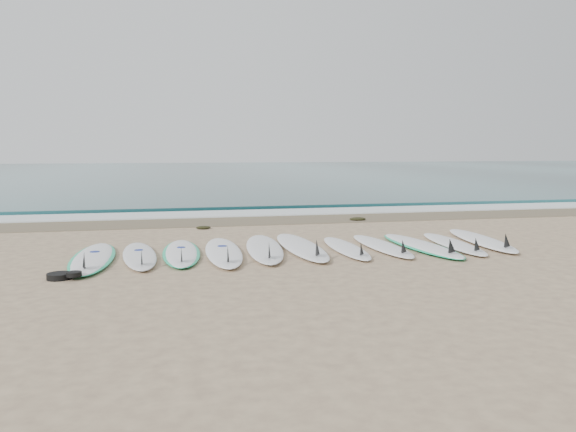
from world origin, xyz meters
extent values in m
plane|color=tan|center=(0.00, 0.00, 0.00)|extent=(120.00, 120.00, 0.00)
cube|color=#1E5155|center=(0.00, 32.50, 0.01)|extent=(120.00, 55.00, 0.03)
cube|color=brown|center=(0.00, 4.10, 0.01)|extent=(120.00, 1.80, 0.01)
cube|color=silver|center=(0.00, 5.50, 0.02)|extent=(120.00, 1.40, 0.04)
cube|color=#1E5155|center=(0.00, 7.00, 0.05)|extent=(120.00, 1.00, 0.10)
ellipsoid|color=white|center=(-3.40, -0.13, 0.05)|extent=(0.56, 2.65, 0.09)
ellipsoid|color=#1BC483|center=(-3.40, -0.13, 0.04)|extent=(0.65, 2.67, 0.06)
cone|color=black|center=(-3.40, -1.10, 0.20)|extent=(0.23, 0.28, 0.28)
cylinder|color=navy|center=(-3.40, 0.13, 0.09)|extent=(0.15, 0.15, 0.01)
ellipsoid|color=silver|center=(-2.70, -0.07, 0.04)|extent=(0.71, 2.50, 0.08)
cone|color=black|center=(-2.63, -0.97, 0.19)|extent=(0.23, 0.28, 0.26)
cylinder|color=navy|center=(-2.72, 0.16, 0.08)|extent=(0.15, 0.15, 0.01)
ellipsoid|color=white|center=(-2.05, 0.03, 0.04)|extent=(0.57, 2.50, 0.08)
ellipsoid|color=#1BC483|center=(-2.05, 0.03, 0.04)|extent=(0.66, 2.52, 0.06)
cone|color=black|center=(-2.07, -0.87, 0.19)|extent=(0.22, 0.27, 0.26)
cylinder|color=navy|center=(-2.04, 0.27, 0.08)|extent=(0.15, 0.15, 0.01)
ellipsoid|color=white|center=(-1.38, -0.07, 0.05)|extent=(0.67, 2.79, 0.09)
cone|color=black|center=(-1.41, -1.09, 0.21)|extent=(0.25, 0.30, 0.30)
cylinder|color=navy|center=(-1.37, 0.19, 0.09)|extent=(0.17, 0.17, 0.01)
ellipsoid|color=white|center=(-0.67, 0.10, 0.05)|extent=(0.87, 2.88, 0.09)
cone|color=black|center=(-0.77, -0.93, 0.22)|extent=(0.27, 0.33, 0.30)
ellipsoid|color=white|center=(-0.03, 0.13, 0.05)|extent=(0.61, 2.90, 0.09)
cone|color=black|center=(-0.03, -0.94, 0.22)|extent=(0.25, 0.31, 0.31)
ellipsoid|color=white|center=(0.70, -0.12, 0.04)|extent=(0.55, 2.32, 0.07)
cone|color=black|center=(0.68, -0.97, 0.17)|extent=(0.20, 0.25, 0.25)
ellipsoid|color=white|center=(1.37, -0.06, 0.04)|extent=(0.54, 2.45, 0.08)
cone|color=black|center=(1.38, -0.96, 0.18)|extent=(0.21, 0.26, 0.26)
ellipsoid|color=white|center=(2.05, -0.19, 0.05)|extent=(0.67, 2.65, 0.08)
ellipsoid|color=#1BC483|center=(2.05, -0.19, 0.04)|extent=(0.77, 2.67, 0.06)
cone|color=black|center=(2.10, -1.15, 0.20)|extent=(0.24, 0.29, 0.28)
ellipsoid|color=white|center=(2.69, -0.14, 0.04)|extent=(0.71, 2.48, 0.08)
cone|color=black|center=(2.62, -1.03, 0.19)|extent=(0.23, 0.28, 0.26)
ellipsoid|color=white|center=(3.38, 0.09, 0.05)|extent=(0.94, 2.80, 0.09)
cone|color=black|center=(3.24, -0.91, 0.21)|extent=(0.27, 0.32, 0.29)
ellipsoid|color=black|center=(-1.49, 2.96, 0.03)|extent=(0.32, 0.25, 0.06)
ellipsoid|color=black|center=(2.23, 3.60, 0.04)|extent=(0.40, 0.31, 0.08)
cylinder|color=black|center=(-3.68, -1.35, 0.04)|extent=(0.32, 0.32, 0.08)
cylinder|color=black|center=(-3.48, -1.45, 0.08)|extent=(0.20, 0.20, 0.06)
camera|label=1|loc=(-2.28, -9.12, 1.72)|focal=35.00mm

